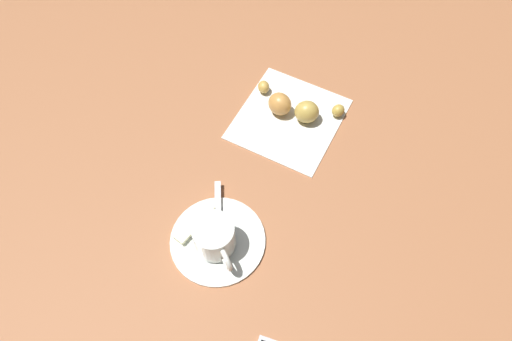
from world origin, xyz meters
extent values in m
plane|color=#9F623D|center=(0.00, 0.00, 0.00)|extent=(1.80, 1.80, 0.00)
cylinder|color=white|center=(0.10, 0.04, 0.00)|extent=(0.13, 0.13, 0.01)
cylinder|color=white|center=(0.11, 0.04, 0.03)|extent=(0.06, 0.06, 0.05)
cylinder|color=black|center=(0.11, 0.04, 0.04)|extent=(0.05, 0.05, 0.00)
torus|color=white|center=(0.12, 0.07, 0.04)|extent=(0.02, 0.04, 0.04)
cube|color=silver|center=(0.07, 0.01, 0.01)|extent=(0.07, 0.07, 0.00)
ellipsoid|color=silver|center=(0.11, 0.05, 0.01)|extent=(0.03, 0.03, 0.01)
cube|color=beige|center=(0.10, 0.00, 0.01)|extent=(0.07, 0.02, 0.01)
cube|color=white|center=(-0.13, -0.02, 0.00)|extent=(0.20, 0.19, 0.00)
ellipsoid|color=gold|center=(-0.15, -0.09, 0.01)|extent=(0.03, 0.03, 0.02)
ellipsoid|color=#C78B43|center=(-0.13, -0.04, 0.02)|extent=(0.04, 0.04, 0.04)
ellipsoid|color=tan|center=(-0.15, 0.00, 0.02)|extent=(0.05, 0.05, 0.04)
ellipsoid|color=gold|center=(-0.19, 0.03, 0.01)|extent=(0.03, 0.02, 0.02)
camera|label=1|loc=(0.25, 0.25, 0.62)|focal=33.11mm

